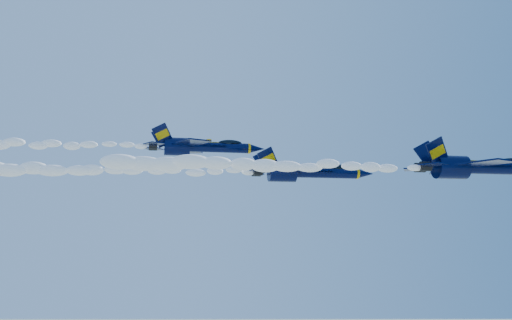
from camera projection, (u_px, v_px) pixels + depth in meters
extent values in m
cylinder|color=black|center=(500.00, 168.00, 61.61)|extent=(8.34, 1.39, 1.39)
ellipsoid|color=black|center=(451.00, 167.00, 60.46)|extent=(1.45, 2.50, 5.93)
cube|color=black|center=(486.00, 163.00, 57.19)|extent=(4.97, 5.89, 0.17)
cube|color=black|center=(447.00, 171.00, 64.40)|extent=(4.97, 5.89, 0.17)
cube|color=#EBAC03|center=(497.00, 162.00, 57.46)|extent=(2.24, 4.64, 0.09)
cube|color=#EBAC03|center=(457.00, 171.00, 64.67)|extent=(2.24, 4.64, 0.09)
cube|color=black|center=(437.00, 152.00, 59.31)|extent=(3.02, 0.95, 3.25)
cube|color=black|center=(428.00, 155.00, 61.20)|extent=(3.02, 0.95, 3.25)
cylinder|color=black|center=(425.00, 166.00, 59.24)|extent=(1.11, 1.02, 1.02)
cylinder|color=black|center=(420.00, 168.00, 60.41)|extent=(1.11, 1.02, 1.02)
cube|color=#EBAC03|center=(476.00, 161.00, 61.17)|extent=(10.20, 0.32, 0.07)
ellipsoid|color=white|center=(271.00, 165.00, 56.59)|extent=(31.83, 1.68, 1.51)
cylinder|color=black|center=(326.00, 173.00, 72.24)|extent=(8.18, 1.36, 1.36)
ellipsoid|color=black|center=(282.00, 172.00, 71.11)|extent=(1.42, 2.45, 5.82)
cone|color=black|center=(365.00, 174.00, 73.27)|extent=(2.36, 1.36, 1.36)
cylinder|color=#EBAC03|center=(357.00, 174.00, 73.05)|extent=(0.32, 1.42, 1.42)
ellipsoid|color=black|center=(337.00, 168.00, 72.63)|extent=(3.27, 1.06, 0.90)
cube|color=#EBAC03|center=(337.00, 170.00, 72.59)|extent=(3.82, 0.91, 0.16)
cube|color=black|center=(303.00, 169.00, 67.90)|extent=(4.87, 5.77, 0.16)
cube|color=black|center=(287.00, 175.00, 74.97)|extent=(4.87, 5.77, 0.16)
cube|color=#EBAC03|center=(313.00, 168.00, 68.17)|extent=(2.19, 4.55, 0.09)
cube|color=#EBAC03|center=(297.00, 175.00, 75.23)|extent=(2.19, 4.55, 0.09)
cube|color=black|center=(268.00, 160.00, 69.98)|extent=(2.96, 0.94, 3.19)
cube|color=black|center=(265.00, 162.00, 71.83)|extent=(2.96, 0.94, 3.19)
cylinder|color=black|center=(258.00, 171.00, 69.91)|extent=(1.09, 1.00, 1.00)
cylinder|color=black|center=(256.00, 172.00, 71.05)|extent=(1.09, 1.00, 1.00)
cube|color=#EBAC03|center=(305.00, 167.00, 71.80)|extent=(9.99, 0.32, 0.07)
ellipsoid|color=white|center=(121.00, 171.00, 67.24)|extent=(31.83, 1.64, 1.48)
cylinder|color=black|center=(219.00, 148.00, 77.56)|extent=(8.13, 1.35, 1.35)
ellipsoid|color=black|center=(177.00, 147.00, 76.44)|extent=(1.41, 2.44, 5.78)
cone|color=black|center=(257.00, 149.00, 78.59)|extent=(2.35, 1.35, 1.35)
cylinder|color=#EBAC03|center=(249.00, 149.00, 78.38)|extent=(0.32, 1.41, 1.41)
ellipsoid|color=black|center=(230.00, 143.00, 77.95)|extent=(3.25, 1.06, 0.89)
cube|color=#EBAC03|center=(230.00, 145.00, 77.92)|extent=(3.79, 0.90, 0.16)
cube|color=black|center=(191.00, 142.00, 73.26)|extent=(4.84, 5.74, 0.16)
cube|color=black|center=(187.00, 151.00, 80.28)|extent=(4.84, 5.74, 0.16)
cube|color=#EBAC03|center=(201.00, 142.00, 73.52)|extent=(2.18, 4.52, 0.09)
cube|color=#EBAC03|center=(196.00, 150.00, 80.54)|extent=(2.18, 4.52, 0.09)
cube|color=black|center=(162.00, 135.00, 75.32)|extent=(2.94, 0.93, 3.17)
cube|color=black|center=(162.00, 137.00, 77.16)|extent=(2.94, 0.93, 3.17)
cylinder|color=black|center=(153.00, 146.00, 75.25)|extent=(1.08, 0.99, 0.99)
cylinder|color=black|center=(153.00, 147.00, 76.39)|extent=(1.08, 0.99, 0.99)
cube|color=#EBAC03|center=(199.00, 142.00, 77.13)|extent=(9.94, 0.32, 0.07)
ellipsoid|color=white|center=(23.00, 144.00, 72.58)|extent=(31.83, 1.63, 1.47)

